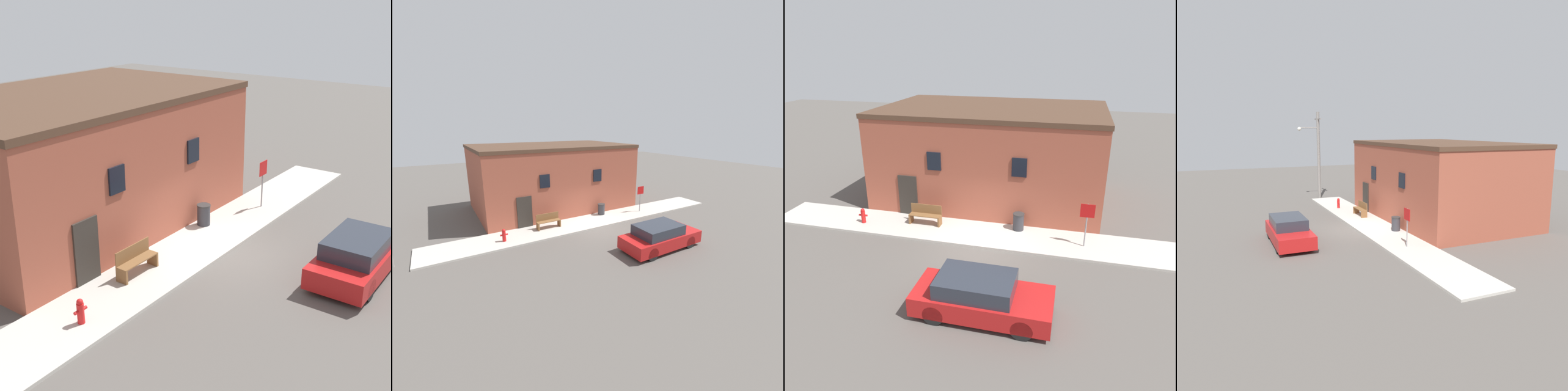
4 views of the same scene
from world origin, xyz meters
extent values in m
plane|color=#56514C|center=(0.00, 0.00, 0.00)|extent=(80.00, 80.00, 0.00)
cube|color=#BCB7AD|center=(0.00, 1.25, 0.05)|extent=(21.41, 2.49, 0.10)
cube|color=#9E4C38|center=(-0.76, 6.35, 2.48)|extent=(11.94, 7.72, 4.95)
cube|color=#4C3323|center=(-0.76, 6.35, 5.07)|extent=(12.04, 7.82, 0.24)
cube|color=black|center=(-2.85, 2.46, 3.07)|extent=(0.70, 0.08, 0.90)
cube|color=black|center=(1.33, 2.46, 3.07)|extent=(0.70, 0.08, 0.90)
cube|color=#2D2823|center=(-4.34, 2.46, 1.10)|extent=(1.00, 0.08, 2.20)
cylinder|color=red|center=(-6.11, 0.93, 0.41)|extent=(0.21, 0.21, 0.61)
sphere|color=red|center=(-6.11, 0.93, 0.77)|extent=(0.19, 0.19, 0.19)
cylinder|color=red|center=(-6.27, 0.93, 0.50)|extent=(0.11, 0.09, 0.09)
cylinder|color=red|center=(-5.95, 0.93, 0.50)|extent=(0.11, 0.09, 0.09)
cylinder|color=gray|center=(4.49, 1.15, 1.10)|extent=(0.06, 0.06, 2.00)
cube|color=red|center=(4.49, 1.13, 1.80)|extent=(0.60, 0.02, 0.60)
cube|color=brown|center=(-3.82, 1.52, 0.33)|extent=(0.08, 0.44, 0.46)
cube|color=brown|center=(-2.32, 1.52, 0.33)|extent=(0.08, 0.44, 0.46)
cube|color=brown|center=(-3.07, 1.52, 0.58)|extent=(1.58, 0.44, 0.04)
cube|color=brown|center=(-3.07, 1.72, 0.84)|extent=(1.58, 0.04, 0.47)
cylinder|color=#333338|center=(1.45, 2.04, 0.49)|extent=(0.51, 0.51, 0.77)
cylinder|color=#2D2D2D|center=(1.45, 2.04, 0.91)|extent=(0.54, 0.54, 0.06)
cylinder|color=gray|center=(-11.51, 0.94, 3.75)|extent=(0.26, 0.26, 7.50)
cylinder|color=gray|center=(-11.51, 0.12, 6.15)|extent=(0.09, 1.63, 0.09)
sphere|color=silver|center=(-11.51, -0.70, 6.05)|extent=(0.32, 0.32, 0.32)
cube|color=gray|center=(-11.51, 0.94, 6.90)|extent=(1.80, 0.10, 0.10)
cylinder|color=black|center=(2.65, -3.36, 0.35)|extent=(0.70, 0.20, 0.70)
cylinder|color=black|center=(2.65, -5.05, 0.35)|extent=(0.70, 0.20, 0.70)
cylinder|color=black|center=(-0.18, -3.36, 0.35)|extent=(0.70, 0.20, 0.70)
cylinder|color=black|center=(-0.18, -5.05, 0.35)|extent=(0.70, 0.20, 0.70)
cube|color=red|center=(1.23, -4.20, 0.53)|extent=(4.57, 1.89, 0.68)
cube|color=#282D38|center=(1.01, -4.20, 1.15)|extent=(2.51, 1.66, 0.56)
camera|label=1|loc=(-14.76, -9.05, 8.63)|focal=50.00mm
camera|label=2|loc=(-9.16, -13.67, 6.62)|focal=24.00mm
camera|label=3|loc=(3.68, -14.23, 8.36)|focal=35.00mm
camera|label=4|loc=(21.07, -7.83, 6.08)|focal=35.00mm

